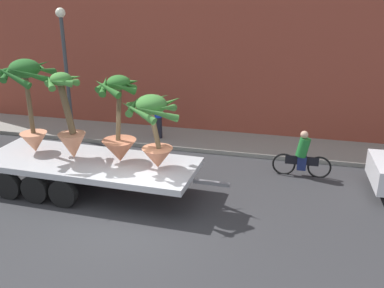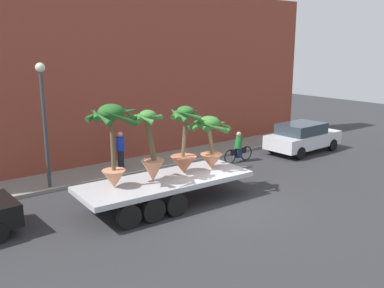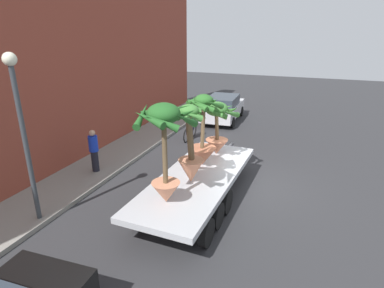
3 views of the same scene
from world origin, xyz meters
TOP-DOWN VIEW (x-y plane):
  - ground_plane at (0.00, 0.00)m, footprint 60.00×60.00m
  - sidewalk at (0.00, 6.10)m, footprint 24.00×2.20m
  - building_facade at (0.00, 7.80)m, footprint 24.00×1.20m
  - flatbed_trailer at (-2.11, 1.25)m, footprint 7.34×2.49m
  - potted_palm_rear at (-3.72, 1.48)m, footprint 1.66×1.69m
  - potted_palm_middle at (-2.39, 1.29)m, footprint 1.05×1.09m
  - potted_palm_front at (0.18, 1.25)m, footprint 1.72×1.79m
  - potted_palm_extra at (-0.91, 1.41)m, footprint 1.20×1.28m
  - cyclist at (4.17, 3.87)m, footprint 1.84×0.34m
  - pedestrian_near_gate at (-1.25, 5.80)m, footprint 0.36×0.36m
  - street_lamp at (-4.67, 5.30)m, footprint 0.36×0.36m

SIDE VIEW (x-z plane):
  - ground_plane at x=0.00m, z-range 0.00..0.00m
  - sidewalk at x=0.00m, z-range 0.00..0.15m
  - cyclist at x=4.17m, z-range -0.10..1.44m
  - flatbed_trailer at x=-2.11m, z-range 0.28..1.26m
  - pedestrian_near_gate at x=-1.25m, z-range 0.19..1.90m
  - potted_palm_extra at x=-0.91m, z-range 0.79..3.29m
  - potted_palm_middle at x=-2.39m, z-range 0.80..3.32m
  - potted_palm_front at x=0.18m, z-range 1.12..3.18m
  - potted_palm_rear at x=-3.72m, z-range 1.31..4.12m
  - street_lamp at x=-4.67m, z-range 0.82..5.65m
  - building_facade at x=0.00m, z-range 0.00..8.24m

